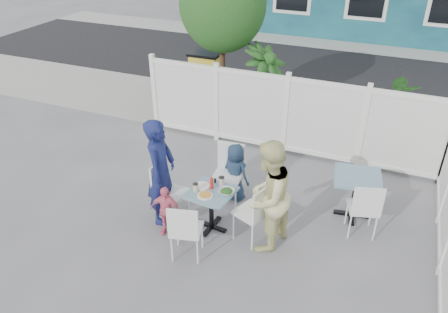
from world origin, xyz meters
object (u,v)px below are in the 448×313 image
at_px(spare_table, 356,185).
at_px(woman, 267,197).
at_px(main_table, 211,200).
at_px(boy, 235,172).
at_px(utility_cabinet, 206,80).
at_px(man, 161,172).
at_px(chair_back, 229,169).
at_px(chair_right, 257,209).
at_px(toddler, 166,210).
at_px(chair_near, 185,228).
at_px(chair_left, 167,187).

distance_m(spare_table, woman, 1.62).
bearing_deg(main_table, boy, 86.77).
bearing_deg(boy, woman, 152.26).
bearing_deg(utility_cabinet, woman, -56.80).
relative_size(man, woman, 1.02).
relative_size(chair_back, man, 0.59).
xyz_separation_m(chair_right, toddler, (-1.31, -0.34, -0.16)).
bearing_deg(main_table, man, -175.79).
bearing_deg(man, chair_right, -98.26).
height_order(spare_table, toddler, toddler).
relative_size(main_table, toddler, 0.85).
height_order(spare_table, chair_right, chair_right).
xyz_separation_m(main_table, boy, (0.05, 0.86, -0.01)).
distance_m(chair_right, toddler, 1.36).
height_order(utility_cabinet, chair_near, utility_cabinet).
bearing_deg(woman, chair_right, -80.27).
distance_m(chair_back, man, 1.19).
xyz_separation_m(boy, toddler, (-0.63, -1.23, -0.10)).
distance_m(chair_left, chair_near, 1.01).
relative_size(spare_table, toddler, 0.98).
xyz_separation_m(chair_near, toddler, (-0.53, 0.39, -0.13)).
relative_size(chair_left, chair_back, 0.98).
relative_size(spare_table, chair_left, 0.82).
height_order(main_table, chair_right, chair_right).
relative_size(utility_cabinet, toddler, 1.51).
bearing_deg(toddler, chair_right, 5.86).
relative_size(utility_cabinet, boy, 1.22).
distance_m(main_table, boy, 0.86).
bearing_deg(chair_near, chair_right, 28.66).
distance_m(chair_near, man, 1.07).
height_order(chair_right, chair_back, chair_back).
relative_size(utility_cabinet, chair_near, 1.34).
distance_m(main_table, chair_near, 0.76).
height_order(chair_near, boy, boy).
xyz_separation_m(chair_back, toddler, (-0.54, -1.19, -0.18)).
bearing_deg(chair_right, main_table, 109.29).
height_order(utility_cabinet, main_table, utility_cabinet).
height_order(chair_right, toddler, chair_right).
relative_size(chair_near, toddler, 1.12).
height_order(man, boy, man).
distance_m(main_table, man, 0.87).
xyz_separation_m(chair_left, chair_back, (0.70, 0.84, 0.01)).
bearing_deg(chair_right, man, 112.56).
distance_m(utility_cabinet, chair_right, 5.15).
bearing_deg(chair_right, woman, -72.62).
bearing_deg(chair_left, chair_right, 95.17).
relative_size(main_table, woman, 0.41).
xyz_separation_m(spare_table, chair_near, (-2.02, -1.90, -0.04)).
bearing_deg(man, utility_cabinet, 6.59).
xyz_separation_m(main_table, woman, (0.88, -0.04, 0.33)).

